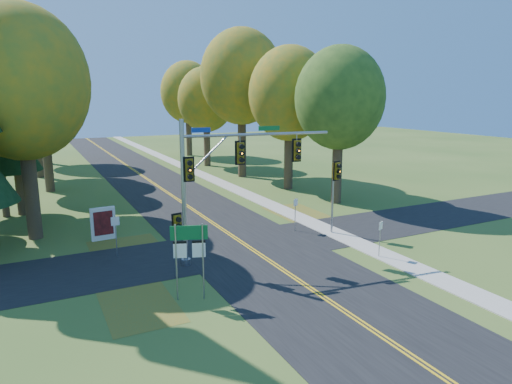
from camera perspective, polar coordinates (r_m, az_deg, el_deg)
name	(u,v)px	position (r m, az deg, el deg)	size (l,w,h in m)	color
ground	(262,256)	(25.75, 0.70, -7.99)	(160.00, 160.00, 0.00)	#33511C
road_main	(262,256)	(25.75, 0.70, -7.97)	(8.00, 160.00, 0.02)	black
road_cross	(246,245)	(27.44, -1.23, -6.70)	(60.00, 6.00, 0.02)	black
centerline_left	(260,256)	(25.70, 0.50, -7.97)	(0.10, 160.00, 0.01)	gold
centerline_right	(263,255)	(25.79, 0.90, -7.91)	(0.10, 160.00, 0.01)	gold
sidewalk_east	(350,240)	(28.97, 11.72, -5.89)	(1.60, 160.00, 0.06)	#9E998E
leaf_patch_w_near	(129,252)	(27.35, -15.59, -7.22)	(4.00, 6.00, 0.00)	brown
leaf_patch_e	(306,217)	(33.98, 6.25, -3.08)	(3.50, 8.00, 0.00)	brown
leaf_patch_w_far	(139,304)	(20.79, -14.44, -13.44)	(3.00, 5.00, 0.00)	brown
tree_w_a	(21,83)	(30.87, -27.29, 11.97)	(8.00, 8.00, 14.15)	#38281C
tree_e_a	(340,99)	(37.83, 10.42, 11.40)	(7.20, 7.20, 12.73)	#38281C
tree_w_b	(11,73)	(37.80, -28.32, 12.98)	(8.60, 8.60, 15.38)	#38281C
tree_e_b	(290,94)	(43.15, 4.23, 12.10)	(7.60, 7.60, 13.33)	#38281C
tree_w_c	(43,105)	(45.98, -25.07, 9.82)	(6.80, 6.80, 11.91)	#38281C
tree_e_c	(242,77)	(49.86, -1.78, 14.13)	(8.80, 8.80, 15.79)	#38281C
tree_w_d	(32,86)	(54.68, -26.21, 11.83)	(8.20, 8.20, 14.56)	#38281C
tree_e_d	(206,100)	(58.06, -6.23, 11.38)	(7.00, 7.00, 12.32)	#38281C
tree_w_e	(41,85)	(65.61, -25.33, 11.99)	(8.40, 8.40, 14.97)	#38281C
tree_e_e	(188,93)	(68.56, -8.50, 12.20)	(7.80, 7.80, 13.74)	#38281C
traffic_mast	(223,171)	(23.91, -4.19, 2.62)	(8.40, 1.30, 7.65)	gray
east_signal_pole	(336,179)	(29.26, 9.93, 1.61)	(0.55, 0.64, 4.77)	gray
ped_signal_pole	(177,230)	(22.26, -9.85, -4.72)	(0.52, 0.61, 3.32)	#96979E
route_sign_cluster	(189,246)	(19.97, -8.33, -6.75)	(1.53, 0.59, 3.45)	gray
info_kiosk	(103,224)	(29.75, -18.56, -3.79)	(1.50, 0.32, 2.07)	silver
reg_sign_e_north	(295,208)	(30.03, 4.95, -2.04)	(0.40, 0.20, 2.25)	gray
reg_sign_e_south	(380,232)	(26.01, 15.27, -4.88)	(0.38, 0.19, 2.10)	gray
reg_sign_w	(116,229)	(26.31, -17.15, -4.39)	(0.45, 0.07, 2.37)	gray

